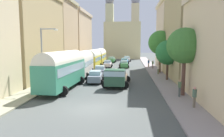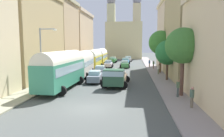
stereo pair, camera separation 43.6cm
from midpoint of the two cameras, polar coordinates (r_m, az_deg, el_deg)
The scene contains 30 objects.
ground_plane at distance 42.91m, azimuth 1.77°, elevation 0.07°, with size 154.00×154.00×0.00m, color #4A4F4D.
sidewalk_left at distance 44.03m, azimuth -7.69°, elevation 0.28°, with size 2.50×70.00×0.14m, color gray.
sidewalk_right at distance 43.00m, azimuth 11.45°, elevation 0.05°, with size 2.50×70.00×0.14m, color gray.
building_left_1 at distance 31.02m, azimuth -20.34°, elevation 8.52°, with size 4.46×13.10×12.32m.
building_left_2 at distance 42.20m, azimuth -14.41°, elevation 8.99°, with size 6.49×9.80×13.52m.
building_left_3 at distance 54.80m, azimuth -9.53°, elevation 8.38°, with size 6.43×14.99×13.18m.
building_right_1 at distance 31.60m, azimuth 20.51°, elevation 9.52°, with size 5.26×12.24×13.47m.
building_right_2 at distance 42.98m, azimuth 16.80°, elevation 8.64°, with size 5.60×10.62×13.18m.
distant_church at distance 71.72m, azimuth 3.50°, elevation 8.40°, with size 12.12×7.74×20.70m.
parked_bus_0 at distance 23.46m, azimuth -13.24°, elevation 0.12°, with size 3.53×9.59×4.27m.
parked_bus_1 at distance 32.07m, azimuth -7.96°, elevation 1.66°, with size 3.46×8.52×3.98m.
parked_bus_2 at distance 40.84m, azimuth -4.94°, elevation 2.74°, with size 3.32×8.30×3.92m.
parked_bus_3 at distance 49.69m, azimuth -2.98°, elevation 3.48°, with size 3.38×9.74×3.91m.
cargo_truck_0 at distance 24.41m, azimuth 1.53°, elevation -2.33°, with size 3.26×6.65×2.22m.
car_0 at distance 43.65m, azimuth 3.85°, elevation 1.17°, with size 2.23×3.85×1.48m.
car_1 at distance 50.73m, azimuth 4.00°, elevation 2.01°, with size 2.30×3.89×1.60m.
car_2 at distance 60.33m, azimuth 4.67°, elevation 2.72°, with size 2.52×3.98×1.49m.
car_3 at distance 27.14m, azimuth -4.26°, elevation -2.21°, with size 2.33×4.04×1.56m.
car_4 at distance 33.81m, azimuth -2.94°, elevation -0.47°, with size 2.38×4.13×1.50m.
car_5 at distance 44.48m, azimuth -0.73°, elevation 1.31°, with size 2.21×4.11×1.54m.
car_6 at distance 55.31m, azimuth 0.43°, elevation 2.42°, with size 2.36×3.75×1.58m.
pedestrian_0 at distance 44.35m, azimuth 10.57°, elevation 1.49°, with size 0.40×0.40×1.78m.
pedestrian_1 at distance 17.20m, azimuth 21.90°, elevation -7.16°, with size 0.44×0.44×1.78m.
pedestrian_2 at distance 20.13m, azimuth 18.35°, elevation -5.01°, with size 0.41×0.41×1.78m.
pedestrian_3 at distance 41.86m, azimuth 11.66°, elevation 1.13°, with size 0.50×0.50×1.75m.
pedestrian_4 at distance 34.41m, azimuth 13.05°, elevation -0.06°, with size 0.48×0.48×1.79m.
streetlamp_near at distance 23.09m, azimuth -17.94°, elevation 3.92°, with size 1.92×0.28×6.68m.
roadside_tree_0 at distance 20.49m, azimuth 19.62°, elevation 5.86°, with size 3.36×3.36×6.56m.
roadside_tree_1 at distance 29.01m, azimuth 15.52°, elevation 4.23°, with size 3.34×3.34×5.54m.
roadside_tree_2 at distance 36.33m, azimuth 13.65°, elevation 6.93°, with size 4.09×4.09×7.30m.
Camera 2 is at (3.30, -15.48, 5.04)m, focal length 33.12 mm.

